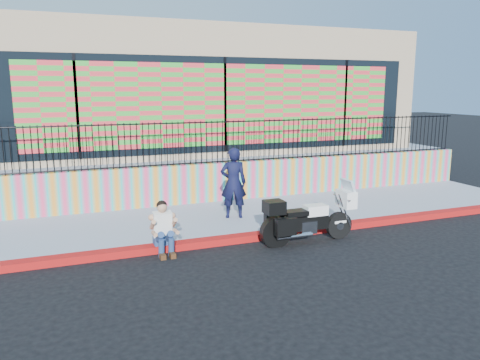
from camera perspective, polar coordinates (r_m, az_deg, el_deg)
name	(u,v)px	position (r m, az deg, el deg)	size (l,w,h in m)	color
ground	(285,236)	(10.87, 5.51, -6.80)	(90.00, 90.00, 0.00)	black
red_curb	(285,233)	(10.85, 5.52, -6.42)	(16.00, 0.30, 0.15)	#AC0C12
sidewalk	(257,215)	(12.28, 2.07, -4.29)	(16.00, 3.00, 0.15)	#8990A4
mural_wall	(235,181)	(13.59, -0.57, -0.08)	(16.00, 0.20, 1.10)	#FF4376
metal_fence	(235,141)	(13.41, -0.58, 4.75)	(15.80, 0.04, 1.20)	black
elevated_platform	(190,159)	(18.39, -6.16, 2.56)	(16.00, 10.00, 1.25)	#8990A4
storefront_building	(190,91)	(17.98, -6.15, 10.76)	(14.00, 8.06, 4.00)	tan
police_motorcycle	(307,218)	(10.31, 8.13, -4.56)	(2.18, 0.72, 1.36)	black
police_officer	(233,183)	(11.58, -0.81, -0.35)	(0.64, 0.42, 1.77)	black
seated_man	(164,233)	(9.69, -9.25, -6.35)	(0.54, 0.71, 1.06)	navy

